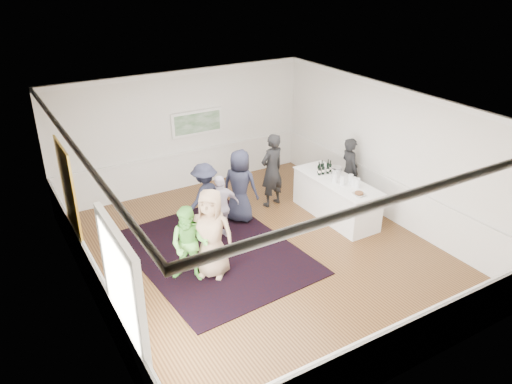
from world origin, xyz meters
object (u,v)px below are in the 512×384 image
ice_bucket (336,172)px  nut_bowl (359,194)px  guest_lilac (221,207)px  guest_dark_a (205,197)px  guest_green (189,245)px  guest_tan (211,234)px  guest_dark_b (272,170)px  serving_table (336,198)px  bartender (349,171)px  guest_navy (240,186)px

ice_bucket → nut_bowl: ice_bucket is taller
guest_lilac → guest_dark_a: guest_dark_a is taller
guest_green → ice_bucket: guest_green is taller
guest_tan → guest_dark_b: size_ratio=0.98×
guest_dark_a → guest_dark_b: 1.98m
serving_table → guest_dark_a: guest_dark_a is taller
bartender → guest_green: size_ratio=1.10×
serving_table → bartender: size_ratio=1.38×
guest_lilac → ice_bucket: bearing=171.2°
serving_table → guest_dark_a: size_ratio=1.48×
guest_lilac → ice_bucket: 2.98m
ice_bucket → guest_green: bearing=-169.3°
serving_table → guest_dark_b: size_ratio=1.26×
guest_green → ice_bucket: size_ratio=6.07×
guest_tan → guest_lilac: (0.82, 1.19, -0.17)m
guest_green → guest_lilac: (1.26, 1.14, -0.03)m
guest_tan → guest_lilac: size_ratio=1.23×
guest_green → guest_navy: (2.02, 1.63, 0.10)m
serving_table → guest_lilac: (-2.83, 0.52, 0.27)m
guest_dark_a → guest_dark_b: bearing=166.6°
guest_green → nut_bowl: guest_green is taller
guest_green → ice_bucket: 4.29m
nut_bowl → ice_bucket: bearing=78.0°
guest_green → nut_bowl: (3.97, -0.29, 0.22)m
serving_table → guest_tan: 3.73m
bartender → guest_tan: bearing=115.3°
bartender → guest_navy: guest_navy is taller
guest_green → bartender: bearing=51.1°
guest_dark_b → ice_bucket: 1.60m
guest_lilac → nut_bowl: 3.07m
guest_navy → bartender: bearing=-139.0°
guest_navy → nut_bowl: size_ratio=6.26×
guest_green → guest_dark_b: bearing=70.7°
guest_lilac → ice_bucket: (2.94, -0.34, 0.33)m
serving_table → bartender: bartender is taller
guest_dark_a → guest_navy: 0.89m
guest_green → guest_lilac: size_ratio=1.05×
bartender → serving_table: bearing=131.6°
guest_navy → ice_bucket: (2.19, -0.83, 0.19)m
bartender → nut_bowl: bearing=157.7°
guest_green → ice_bucket: (4.20, 0.80, 0.30)m
guest_dark_a → nut_bowl: guest_dark_a is taller
ice_bucket → nut_bowl: bearing=-102.0°
guest_tan → nut_bowl: bearing=38.3°
guest_tan → ice_bucket: size_ratio=7.13×
guest_navy → nut_bowl: bearing=-172.5°
ice_bucket → nut_bowl: (-0.23, -1.09, -0.08)m
bartender → guest_tan: (-4.42, -1.13, 0.06)m
guest_tan → guest_dark_b: 3.32m
guest_tan → guest_green: 0.47m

